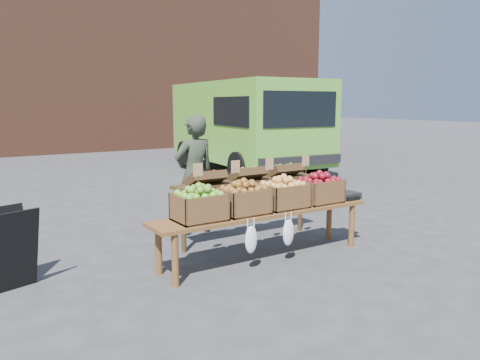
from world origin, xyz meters
TOP-DOWN VIEW (x-y plane):
  - ground at (0.00, 0.00)m, footprint 80.00×80.00m
  - brick_building at (0.00, 15.00)m, footprint 24.00×4.00m
  - delivery_van at (3.06, 5.78)m, footprint 2.78×5.28m
  - vendor at (-0.62, 1.50)m, footprint 0.61×0.42m
  - chalkboard_sign at (-3.06, 0.66)m, footprint 0.59×0.44m
  - back_table at (-0.24, 0.80)m, footprint 2.10×0.44m
  - display_bench at (-0.48, 0.08)m, footprint 2.70×0.56m
  - crate_golden_apples at (-1.30, 0.08)m, footprint 0.50×0.40m
  - crate_russet_pears at (-0.75, 0.08)m, footprint 0.50×0.40m
  - crate_red_apples at (-0.20, 0.08)m, footprint 0.50×0.40m
  - crate_green_apples at (0.35, 0.08)m, footprint 0.50×0.40m
  - weighing_scale at (0.77, 0.08)m, footprint 0.34×0.30m

SIDE VIEW (x-z plane):
  - ground at x=0.00m, z-range 0.00..0.00m
  - display_bench at x=-0.48m, z-range 0.00..0.57m
  - chalkboard_sign at x=-3.06m, z-range 0.00..0.80m
  - back_table at x=-0.24m, z-range 0.00..1.04m
  - weighing_scale at x=0.77m, z-range 0.57..0.65m
  - crate_golden_apples at x=-1.30m, z-range 0.57..0.85m
  - crate_russet_pears at x=-0.75m, z-range 0.57..0.85m
  - crate_red_apples at x=-0.20m, z-range 0.57..0.85m
  - crate_green_apples at x=0.35m, z-range 0.57..0.85m
  - vendor at x=-0.62m, z-range 0.00..1.61m
  - delivery_van at x=3.06m, z-range 0.00..2.28m
  - brick_building at x=0.00m, z-range 0.00..10.00m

